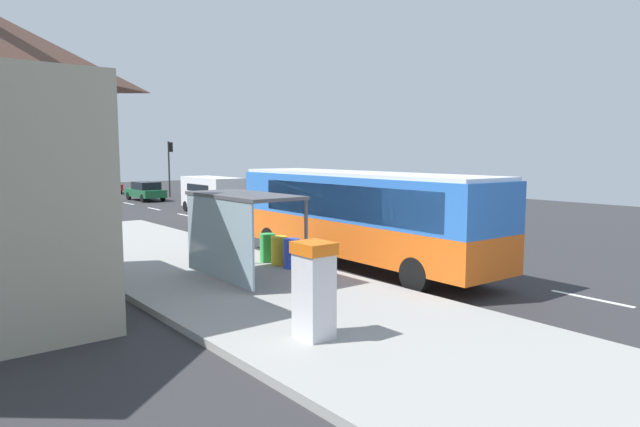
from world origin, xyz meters
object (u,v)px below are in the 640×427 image
Objects in this scene: ticket_machine at (314,289)px; traffic_light_near_side at (170,160)px; bus at (358,212)px; traffic_light_far_side at (62,157)px; recycling_bin_green at (268,248)px; sedan_far at (106,185)px; bus_shelter at (234,214)px; white_van at (212,192)px; sedan_near at (146,191)px; recycling_bin_yellow at (279,250)px; recycling_bin_blue at (291,253)px.

traffic_light_near_side reaches higher than ticket_machine.
traffic_light_far_side is (-1.39, 33.07, 1.66)m from bus.
ticket_machine is 2.04× the size of recycling_bin_green.
sedan_far reaches higher than recycling_bin_green.
bus_shelter is (-11.91, -32.12, -1.13)m from traffic_light_near_side.
white_van is 19.97m from bus_shelter.
white_van is at bearing 64.43° from bus_shelter.
sedan_near is 29.42m from recycling_bin_yellow.
ticket_machine is at bearing -116.37° from recycling_bin_green.
recycling_bin_green is at bearing 143.79° from bus.
bus is at bearing -95.75° from sedan_far.
traffic_light_far_side reaches higher than recycling_bin_blue.
ticket_machine is at bearing -102.53° from sedan_far.
recycling_bin_green is at bearing -99.70° from sedan_far.
recycling_bin_yellow is at bearing -99.53° from sedan_far.
white_van is 0.99× the size of traffic_light_far_side.
recycling_bin_green is (0.00, 0.70, 0.00)m from recycling_bin_yellow.
recycling_bin_blue is 1.40m from recycling_bin_green.
bus reaches higher than recycling_bin_blue.
recycling_bin_yellow is at bearing -110.61° from white_van.
ticket_machine reaches higher than recycling_bin_yellow.
bus is 30.10m from sedan_near.
white_van is 1.18× the size of sedan_near.
sedan_far is at bearing 84.25° from bus.
recycling_bin_blue is 0.18× the size of traffic_light_far_side.
sedan_far is 39.96m from recycling_bin_blue.
sedan_far is 46.27m from ticket_machine.
bus is at bearing -102.17° from white_van.
traffic_light_near_side is at bearing -67.11° from sedan_far.
bus_shelter is at bearing -142.83° from recycling_bin_green.
sedan_far is 4.67× the size of recycling_bin_yellow.
ticket_machine reaches higher than sedan_near.
sedan_far is 4.67× the size of recycling_bin_blue.
traffic_light_near_side is (13.24, 37.58, 2.05)m from ticket_machine.
white_van is 17.54m from recycling_bin_green.
traffic_light_near_side is at bearing 77.40° from bus.
ticket_machine is 0.37× the size of traffic_light_far_side.
bus is 2.98m from recycling_bin_yellow.
bus_shelter is (-4.70, 0.14, 0.25)m from bus.
sedan_far is 1.11× the size of bus_shelter.
bus reaches higher than sedan_far.
sedan_near is (0.10, 11.67, -0.55)m from white_van.
bus_shelter is at bearing -95.74° from traffic_light_far_side.
traffic_light_far_side is at bearing -128.57° from sedan_far.
white_van is (3.91, 18.14, -0.50)m from bus.
traffic_light_near_side is 34.28m from bus_shelter.
sedan_near is 2.28× the size of ticket_machine.
traffic_light_far_side reaches higher than ticket_machine.
recycling_bin_green is (-6.40, -16.32, -0.69)m from white_van.
bus is 2.11× the size of white_van.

